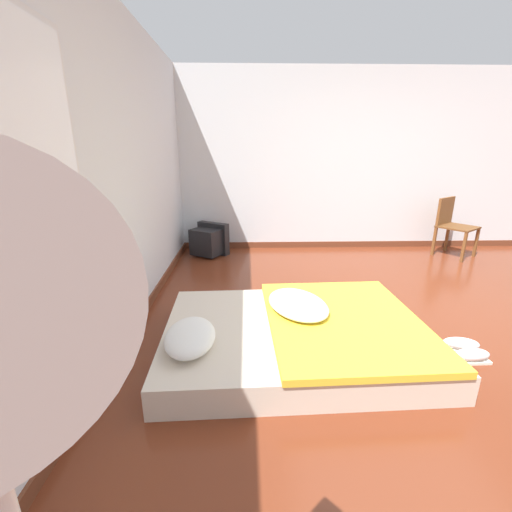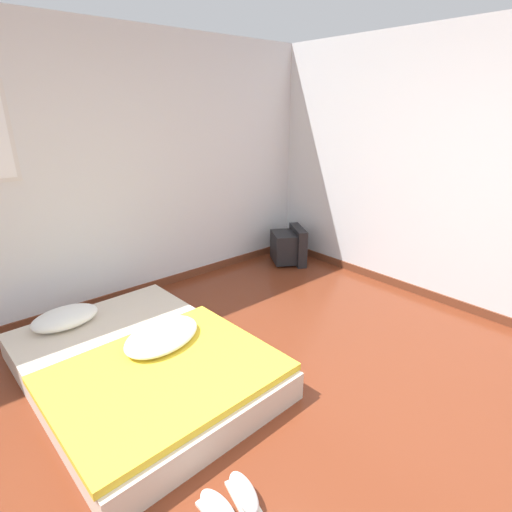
{
  "view_description": "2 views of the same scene",
  "coord_description": "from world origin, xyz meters",
  "px_view_note": "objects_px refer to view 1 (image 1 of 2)",
  "views": [
    {
      "loc": [
        -2.53,
        1.8,
        1.49
      ],
      "look_at": [
        0.97,
        1.7,
        0.39
      ],
      "focal_mm": 24.0,
      "sensor_mm": 36.0,
      "label": 1
    },
    {
      "loc": [
        -1.18,
        -1.0,
        1.89
      ],
      "look_at": [
        1.2,
        1.74,
        0.53
      ],
      "focal_mm": 28.0,
      "sensor_mm": 36.0,
      "label": 2
    }
  ],
  "objects_px": {
    "mattress_bed": "(297,333)",
    "crt_tv": "(209,240)",
    "sneaker_pair": "(466,350)",
    "wooden_chair": "(451,222)"
  },
  "relations": [
    {
      "from": "crt_tv",
      "to": "sneaker_pair",
      "type": "xyz_separation_m",
      "value": [
        -2.63,
        -2.19,
        -0.17
      ]
    },
    {
      "from": "mattress_bed",
      "to": "wooden_chair",
      "type": "distance_m",
      "value": 3.55
    },
    {
      "from": "wooden_chair",
      "to": "sneaker_pair",
      "type": "height_order",
      "value": "wooden_chair"
    },
    {
      "from": "mattress_bed",
      "to": "crt_tv",
      "type": "bearing_deg",
      "value": 20.43
    },
    {
      "from": "mattress_bed",
      "to": "sneaker_pair",
      "type": "distance_m",
      "value": 1.27
    },
    {
      "from": "mattress_bed",
      "to": "crt_tv",
      "type": "distance_m",
      "value": 2.67
    },
    {
      "from": "sneaker_pair",
      "to": "crt_tv",
      "type": "bearing_deg",
      "value": 39.71
    },
    {
      "from": "crt_tv",
      "to": "sneaker_pair",
      "type": "relative_size",
      "value": 1.99
    },
    {
      "from": "crt_tv",
      "to": "wooden_chair",
      "type": "relative_size",
      "value": 0.7
    },
    {
      "from": "crt_tv",
      "to": "wooden_chair",
      "type": "bearing_deg",
      "value": -91.12
    }
  ]
}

